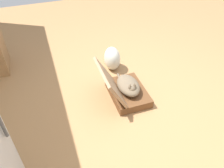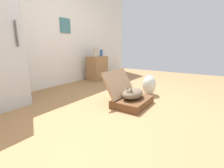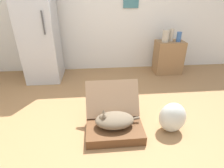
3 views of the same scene
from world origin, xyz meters
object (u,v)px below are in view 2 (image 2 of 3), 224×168
suitcase_base (133,102)px  vase_tall (95,52)px  cat (133,93)px  side_table (97,68)px  plastic_bag_white (149,85)px  vase_short (101,53)px  vase_round (97,52)px

suitcase_base → vase_tall: (1.13, 1.66, 0.70)m
cat → side_table: bearing=53.5°
plastic_bag_white → vase_short: (0.72, 1.67, 0.55)m
side_table → vase_round: 0.44m
suitcase_base → vase_tall: 2.13m
side_table → vase_round: bearing=90.0°
side_table → vase_short: (0.13, -0.04, 0.41)m
cat → side_table: (1.26, 1.71, 0.13)m
cat → side_table: size_ratio=0.80×
cat → side_table: 2.13m
suitcase_base → plastic_bag_white: plastic_bag_white is taller
vase_round → plastic_bag_white: bearing=-108.7°
plastic_bag_white → vase_short: 1.90m
plastic_bag_white → side_table: size_ratio=0.58×
suitcase_base → vase_tall: bearing=55.9°
plastic_bag_white → suitcase_base: bearing=179.5°
suitcase_base → vase_round: bearing=53.8°
suitcase_base → plastic_bag_white: 0.68m
plastic_bag_white → vase_tall: 1.82m
suitcase_base → vase_short: (1.39, 1.67, 0.68)m
cat → plastic_bag_white: plastic_bag_white is taller
suitcase_base → vase_tall: vase_tall is taller
plastic_bag_white → vase_short: vase_short is taller
vase_tall → vase_round: bearing=24.3°
vase_round → side_table: bearing=-90.0°
cat → plastic_bag_white: (0.68, -0.01, -0.01)m
suitcase_base → side_table: 2.14m
vase_round → vase_short: bearing=-21.9°
side_table → vase_short: size_ratio=3.64×
vase_round → suitcase_base: bearing=-126.2°
suitcase_base → plastic_bag_white: size_ratio=1.72×
cat → vase_short: size_ratio=2.93×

